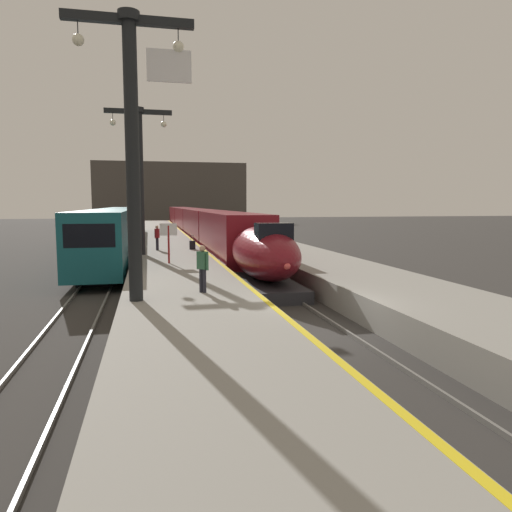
{
  "coord_description": "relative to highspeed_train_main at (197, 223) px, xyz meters",
  "views": [
    {
      "loc": [
        -5.45,
        -14.41,
        4.2
      ],
      "look_at": [
        -0.64,
        7.07,
        1.8
      ],
      "focal_mm": 33.69,
      "sensor_mm": 36.0,
      "label": 1
    }
  ],
  "objects": [
    {
      "name": "passenger_mid_platform",
      "position": [
        -3.62,
        -39.0,
        0.07
      ],
      "size": [
        0.41,
        0.47,
        1.69
      ],
      "color": "#23232D",
      "rests_on": "platform_left"
    },
    {
      "name": "regional_train_adjacent",
      "position": [
        -8.1,
        -14.83,
        0.16
      ],
      "size": [
        2.85,
        36.6,
        3.8
      ],
      "color": "#145660",
      "rests_on": "ground"
    },
    {
      "name": "highspeed_train_main",
      "position": [
        0.0,
        0.0,
        0.0
      ],
      "size": [
        2.92,
        76.42,
        3.6
      ],
      "color": "maroon",
      "rests_on": "ground"
    },
    {
      "name": "terminus_back_wall",
      "position": [
        0.0,
        60.53,
        5.03
      ],
      "size": [
        36.0,
        2.0,
        14.0
      ],
      "primitive_type": "cube",
      "color": "#4C4742",
      "rests_on": "ground"
    },
    {
      "name": "station_column_near",
      "position": [
        -5.84,
        -39.95,
        4.63
      ],
      "size": [
        4.0,
        0.68,
        9.04
      ],
      "color": "black",
      "rests_on": "platform_left"
    },
    {
      "name": "rolling_suitcase",
      "position": [
        -2.52,
        -22.58,
        -0.61
      ],
      "size": [
        0.4,
        0.22,
        0.98
      ],
      "color": "black",
      "rests_on": "platform_left"
    },
    {
      "name": "platform_left_safety_stripe",
      "position": [
        -1.77,
        -16.72,
        -0.91
      ],
      "size": [
        0.2,
        107.8,
        0.01
      ],
      "primitive_type": "cube",
      "color": "yellow",
      "rests_on": "platform_left"
    },
    {
      "name": "rail_secondary_left",
      "position": [
        -8.85,
        -13.97,
        -1.91
      ],
      "size": [
        0.08,
        110.0,
        0.12
      ],
      "primitive_type": "cube",
      "color": "slate",
      "rests_on": "ground"
    },
    {
      "name": "platform_right",
      "position": [
        4.05,
        -16.72,
        -1.44
      ],
      "size": [
        4.8,
        110.0,
        1.05
      ],
      "primitive_type": "cube",
      "color": "gray",
      "rests_on": "ground"
    },
    {
      "name": "rail_main_right",
      "position": [
        0.75,
        -13.97,
        -1.91
      ],
      "size": [
        0.08,
        110.0,
        0.12
      ],
      "primitive_type": "cube",
      "color": "slate",
      "rests_on": "ground"
    },
    {
      "name": "ground_plane",
      "position": [
        0.0,
        -41.47,
        -1.97
      ],
      "size": [
        260.0,
        260.0,
        0.0
      ],
      "primitive_type": "plane",
      "color": "#33302D"
    },
    {
      "name": "passenger_near_edge",
      "position": [
        -4.91,
        -22.63,
        0.07
      ],
      "size": [
        0.35,
        0.54,
        1.69
      ],
      "color": "#23232D",
      "rests_on": "platform_left"
    },
    {
      "name": "rail_main_left",
      "position": [
        -0.75,
        -13.97,
        -1.91
      ],
      "size": [
        0.08,
        110.0,
        0.12
      ],
      "primitive_type": "cube",
      "color": "slate",
      "rests_on": "ground"
    },
    {
      "name": "rail_secondary_right",
      "position": [
        -7.35,
        -13.97,
        -1.91
      ],
      "size": [
        0.08,
        110.0,
        0.12
      ],
      "primitive_type": "cube",
      "color": "slate",
      "rests_on": "ground"
    },
    {
      "name": "departure_info_board",
      "position": [
        -4.44,
        -30.15,
        0.59
      ],
      "size": [
        0.9,
        0.1,
        2.12
      ],
      "color": "maroon",
      "rests_on": "platform_left"
    },
    {
      "name": "station_column_mid",
      "position": [
        -5.9,
        -25.34,
        4.47
      ],
      "size": [
        4.0,
        0.68,
        8.93
      ],
      "color": "black",
      "rests_on": "platform_left"
    },
    {
      "name": "platform_left",
      "position": [
        -4.05,
        -16.72,
        -1.44
      ],
      "size": [
        4.8,
        110.0,
        1.05
      ],
      "primitive_type": "cube",
      "color": "gray",
      "rests_on": "ground"
    }
  ]
}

